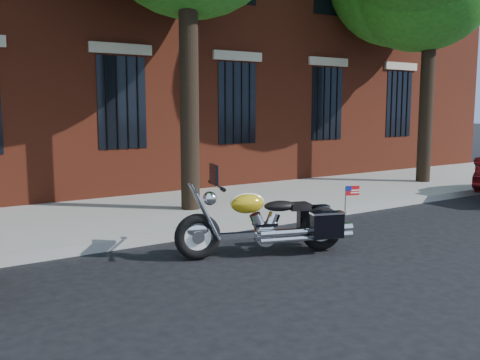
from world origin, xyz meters
TOP-DOWN VIEW (x-y plane):
  - ground at (0.00, 0.00)m, footprint 120.00×120.00m
  - curb at (0.00, 1.38)m, footprint 40.00×0.16m
  - sidewalk at (0.00, 3.26)m, footprint 40.00×3.60m
  - motorcycle at (0.15, -0.15)m, footprint 2.44×1.28m

SIDE VIEW (x-z plane):
  - ground at x=0.00m, z-range 0.00..0.00m
  - curb at x=0.00m, z-range 0.00..0.15m
  - sidewalk at x=0.00m, z-range 0.00..0.15m
  - motorcycle at x=0.15m, z-range -0.21..1.11m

